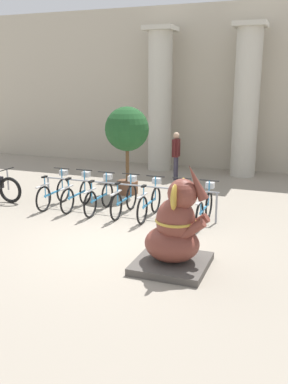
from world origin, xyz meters
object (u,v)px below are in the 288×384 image
at_px(elephant_statue, 175,233).
at_px(potted_tree, 127,133).
at_px(bicycle_0, 54,192).
at_px(bicycle_4, 150,202).
at_px(bicycle_3, 125,199).
at_px(bicycle_6, 205,207).
at_px(person_pedestrian, 176,152).
at_px(bicycle_2, 100,197).
at_px(bicycle_1, 77,194).
at_px(bicycle_5, 177,204).

distance_m(elephant_statue, potted_tree, 5.52).
relative_size(bicycle_0, potted_tree, 0.64).
bearing_deg(bicycle_4, bicycle_3, 177.26).
xyz_separation_m(bicycle_0, bicycle_6, (4.10, -0.02, 0.00)).
relative_size(bicycle_4, person_pedestrian, 1.02).
bearing_deg(bicycle_3, person_pedestrian, 89.12).
height_order(bicycle_0, elephant_statue, elephant_statue).
distance_m(bicycle_0, elephant_statue, 4.92).
bearing_deg(bicycle_2, person_pedestrian, 80.13).
bearing_deg(bicycle_1, elephant_statue, -37.56).
bearing_deg(elephant_statue, person_pedestrian, 106.40).
bearing_deg(bicycle_6, bicycle_3, 179.47).
distance_m(bicycle_1, elephant_statue, 4.38).
bearing_deg(bicycle_0, bicycle_4, -0.76).
distance_m(bicycle_4, bicycle_6, 1.37).
relative_size(bicycle_2, potted_tree, 0.64).
height_order(bicycle_0, bicycle_4, same).
height_order(bicycle_3, bicycle_5, same).
height_order(bicycle_5, elephant_statue, elephant_statue).
bearing_deg(elephant_statue, bicycle_6, 91.08).
relative_size(bicycle_2, bicycle_6, 1.00).
bearing_deg(bicycle_0, bicycle_2, -1.38).
relative_size(bicycle_1, bicycle_3, 1.00).
distance_m(bicycle_1, bicycle_3, 1.37).
bearing_deg(bicycle_1, person_pedestrian, 71.34).
bearing_deg(bicycle_2, bicycle_1, 174.66).
relative_size(bicycle_3, bicycle_6, 1.00).
relative_size(bicycle_5, bicycle_6, 1.00).
bearing_deg(bicycle_6, person_pedestrian, 114.80).
relative_size(bicycle_3, potted_tree, 0.64).
height_order(bicycle_0, bicycle_6, same).
bearing_deg(person_pedestrian, elephant_statue, -73.60).
xyz_separation_m(bicycle_5, potted_tree, (-2.11, 1.96, 1.41)).
height_order(bicycle_3, bicycle_6, same).
bearing_deg(bicycle_1, bicycle_2, -5.34).
distance_m(bicycle_5, elephant_statue, 2.74).
xyz_separation_m(bicycle_0, bicycle_4, (2.73, -0.04, 0.00)).
height_order(bicycle_2, bicycle_4, same).
bearing_deg(bicycle_4, potted_tree, 125.74).
relative_size(bicycle_3, bicycle_4, 1.00).
xyz_separation_m(bicycle_3, potted_tree, (-0.75, 1.95, 1.41)).
distance_m(bicycle_2, elephant_statue, 3.82).
bearing_deg(bicycle_2, bicycle_5, 0.65).
bearing_deg(bicycle_4, bicycle_6, 0.58).
bearing_deg(bicycle_5, elephant_statue, -74.41).
relative_size(bicycle_1, bicycle_6, 1.00).
xyz_separation_m(person_pedestrian, potted_tree, (-0.81, -2.32, 0.85)).
relative_size(bicycle_0, elephant_statue, 0.84).
bearing_deg(bicycle_6, potted_tree, 144.80).
distance_m(bicycle_6, elephant_statue, 2.62).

